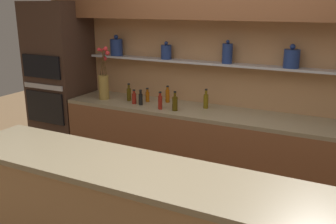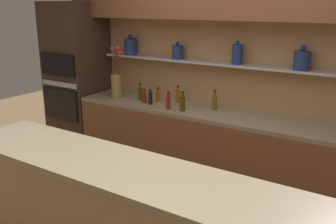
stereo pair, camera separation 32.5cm
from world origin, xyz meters
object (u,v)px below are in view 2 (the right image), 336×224
bottle_oil_2 (215,102)px  bottle_sauce_7 (150,98)px  bottle_sauce_6 (144,97)px  bottle_oil_3 (140,93)px  oven_tower (77,81)px  bottle_oil_1 (183,103)px  bottle_sauce_4 (168,102)px  bottle_sauce_5 (158,96)px  bottle_sauce_0 (178,95)px  flower_vase (116,82)px

bottle_oil_2 → bottle_sauce_7: 0.75m
bottle_sauce_6 → bottle_sauce_7: (0.09, -0.01, 0.01)m
bottle_oil_3 → oven_tower: bearing=179.8°
bottle_oil_1 → bottle_sauce_4: size_ratio=1.09×
bottle_sauce_4 → bottle_sauce_6: bottle_sauce_4 is taller
oven_tower → bottle_sauce_5: 1.29m
oven_tower → bottle_sauce_6: bearing=-4.6°
bottle_sauce_0 → bottle_oil_3: (-0.44, -0.15, -0.00)m
bottle_oil_1 → bottle_oil_2: size_ratio=0.98×
bottle_sauce_0 → bottle_sauce_4: same height
bottle_oil_1 → bottle_sauce_5: size_ratio=1.30×
flower_vase → bottle_sauce_4: flower_vase is taller
bottle_oil_1 → bottle_sauce_7: bottle_oil_1 is taller
bottle_sauce_4 → bottle_sauce_7: 0.30m
bottle_sauce_0 → bottle_sauce_5: bearing=-157.8°
oven_tower → flower_vase: oven_tower is taller
bottle_sauce_0 → bottle_oil_2: bearing=-5.3°
flower_vase → bottle_sauce_7: 0.55m
bottle_oil_3 → bottle_sauce_4: bottle_oil_3 is taller
bottle_sauce_5 → bottle_sauce_6: 0.18m
oven_tower → bottle_oil_1: oven_tower is taller
bottle_oil_2 → bottle_oil_3: 0.95m
flower_vase → bottle_oil_2: flower_vase is taller
bottle_oil_1 → bottle_oil_2: 0.36m
bottle_oil_3 → bottle_sauce_5: (0.22, 0.06, -0.01)m
bottle_oil_1 → bottle_sauce_7: (-0.46, 0.04, -0.01)m
bottle_oil_2 → bottle_oil_3: bearing=-173.9°
bottle_sauce_5 → bottle_sauce_6: bearing=-122.1°
bottle_oil_1 → bottle_oil_3: 0.70m
bottle_oil_2 → bottle_sauce_4: (-0.43, -0.26, -0.00)m
bottle_sauce_6 → bottle_sauce_0: bearing=37.2°
oven_tower → bottle_oil_2: (2.01, 0.10, -0.03)m
bottle_sauce_7 → bottle_sauce_5: bearing=89.8°
bottle_sauce_4 → bottle_sauce_5: (-0.29, 0.22, -0.01)m
bottle_sauce_6 → oven_tower: bearing=175.4°
bottle_sauce_0 → bottle_sauce_6: bottle_sauce_0 is taller
bottle_sauce_0 → bottle_sauce_7: bottle_sauce_0 is taller
flower_vase → bottle_sauce_0: size_ratio=3.24×
bottle_sauce_7 → flower_vase: bearing=176.2°
flower_vase → bottle_sauce_6: (0.45, -0.03, -0.13)m
bottle_sauce_6 → bottle_sauce_7: bottle_sauce_7 is taller
bottle_oil_3 → bottle_sauce_5: bottle_oil_3 is taller
oven_tower → bottle_sauce_0: size_ratio=10.48×
oven_tower → bottle_sauce_6: (1.20, -0.10, -0.05)m
flower_vase → bottle_sauce_5: flower_vase is taller
bottle_sauce_0 → bottle_oil_2: bottle_oil_2 is taller
oven_tower → bottle_sauce_5: oven_tower is taller
oven_tower → bottle_oil_2: bearing=2.8°
bottle_sauce_5 → bottle_sauce_6: bottle_sauce_6 is taller
bottle_oil_3 → bottle_sauce_6: size_ratio=1.26×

